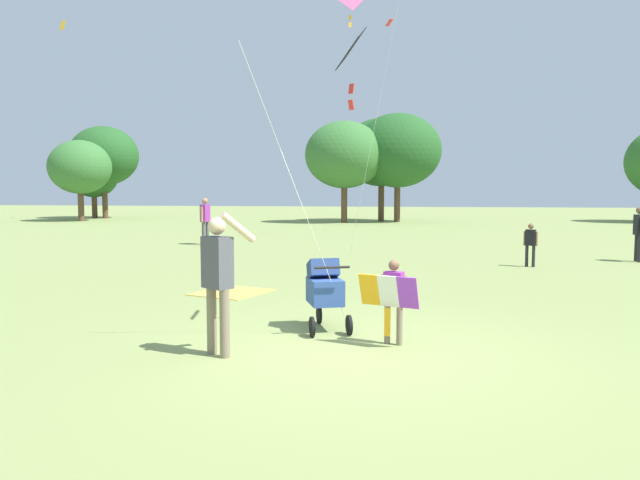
% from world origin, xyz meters
% --- Properties ---
extents(ground_plane, '(120.00, 120.00, 0.00)m').
position_xyz_m(ground_plane, '(0.00, 0.00, 0.00)').
color(ground_plane, '#849351').
extents(treeline_distant, '(40.30, 7.43, 6.44)m').
position_xyz_m(treeline_distant, '(-3.06, 30.19, 3.89)').
color(treeline_distant, brown).
rests_on(treeline_distant, ground).
extents(child_with_butterfly_kite, '(0.78, 0.49, 1.11)m').
position_xyz_m(child_with_butterfly_kite, '(0.46, 0.45, 0.66)').
color(child_with_butterfly_kite, '#7F705B').
rests_on(child_with_butterfly_kite, ground).
extents(person_adult_flyer, '(0.67, 0.46, 1.76)m').
position_xyz_m(person_adult_flyer, '(-1.61, -0.35, 1.01)').
color(person_adult_flyer, '#7F705B').
rests_on(person_adult_flyer, ground).
extents(stroller, '(0.75, 1.12, 1.03)m').
position_xyz_m(stroller, '(-0.52, 1.19, 0.61)').
color(stroller, black).
rests_on(stroller, ground).
extents(kite_adult_black, '(1.42, 1.78, 4.27)m').
position_xyz_m(kite_adult_black, '(-0.18, 1.11, 3.79)').
color(kite_adult_black, black).
rests_on(kite_adult_black, ground).
extents(kite_orange_delta, '(2.04, 3.32, 8.01)m').
position_xyz_m(kite_orange_delta, '(-1.01, 11.31, 7.15)').
color(kite_orange_delta, pink).
rests_on(kite_orange_delta, ground).
extents(person_sitting_far, '(0.33, 0.24, 1.12)m').
position_xyz_m(person_sitting_far, '(3.78, 8.95, 0.66)').
color(person_sitting_far, '#232328').
rests_on(person_sitting_far, ground).
extents(person_couple_left, '(0.30, 0.53, 1.67)m').
position_xyz_m(person_couple_left, '(-6.53, 13.81, 0.99)').
color(person_couple_left, '#4C4C51').
rests_on(person_couple_left, ground).
extents(person_back_turned, '(0.21, 0.49, 1.51)m').
position_xyz_m(person_back_turned, '(6.93, 10.48, 0.89)').
color(person_back_turned, '#232328').
rests_on(person_back_turned, ground).
extents(picnic_blanket, '(1.59, 1.65, 0.02)m').
position_xyz_m(picnic_blanket, '(-2.73, 4.04, 0.01)').
color(picnic_blanket, gold).
rests_on(picnic_blanket, ground).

